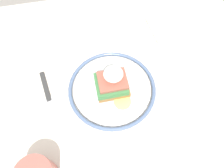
# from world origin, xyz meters

# --- Properties ---
(ground_plane) EXTENTS (6.00, 6.00, 0.00)m
(ground_plane) POSITION_xyz_m (0.00, 0.00, 0.00)
(ground_plane) COLOR gray
(dining_table) EXTENTS (0.82, 0.73, 0.75)m
(dining_table) POSITION_xyz_m (0.00, 0.00, 0.61)
(dining_table) COLOR beige
(dining_table) RESTS_ON ground_plane
(plate) EXTENTS (0.23, 0.23, 0.02)m
(plate) POSITION_xyz_m (0.03, 0.02, 0.76)
(plate) COLOR silver
(plate) RESTS_ON dining_table
(sandwich) EXTENTS (0.08, 0.10, 0.08)m
(sandwich) POSITION_xyz_m (0.03, 0.02, 0.80)
(sandwich) COLOR olive
(sandwich) RESTS_ON plate
(fork) EXTENTS (0.05, 0.14, 0.00)m
(fork) POSITION_xyz_m (-0.12, 0.02, 0.76)
(fork) COLOR silver
(fork) RESTS_ON dining_table
(knife) EXTENTS (0.05, 0.19, 0.01)m
(knife) POSITION_xyz_m (0.20, 0.00, 0.76)
(knife) COLOR #2D2D2D
(knife) RESTS_ON dining_table
(napkin) EXTENTS (0.16, 0.12, 0.01)m
(napkin) POSITION_xyz_m (-0.20, -0.17, 0.76)
(napkin) COLOR beige
(napkin) RESTS_ON dining_table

